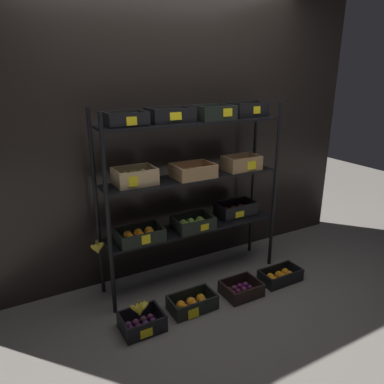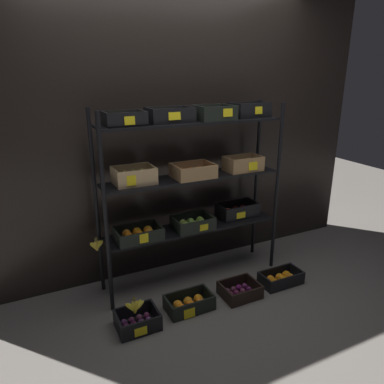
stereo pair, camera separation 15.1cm
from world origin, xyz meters
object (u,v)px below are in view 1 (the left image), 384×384
crate_ground_orange (192,304)px  banana_bunch_loose (139,308)px  display_rack (191,175)px  crate_ground_center_plum (241,290)px  crate_ground_plum (142,324)px  crate_ground_right_orange (280,276)px

crate_ground_orange → banana_bunch_loose: (-0.46, -0.03, 0.14)m
display_rack → crate_ground_orange: (-0.22, -0.42, -0.93)m
display_rack → banana_bunch_loose: display_rack is taller
crate_ground_center_plum → banana_bunch_loose: bearing=-179.5°
crate_ground_orange → crate_ground_plum: bearing=-176.1°
crate_ground_orange → crate_ground_right_orange: bearing=-1.7°
crate_ground_plum → crate_ground_right_orange: bearing=0.2°
crate_ground_plum → banana_bunch_loose: size_ratio=1.95×
display_rack → crate_ground_center_plum: size_ratio=5.35×
crate_ground_plum → display_rack: bearing=34.5°
display_rack → crate_ground_plum: bearing=-145.5°
display_rack → banana_bunch_loose: bearing=-146.1°
crate_ground_plum → crate_ground_right_orange: (1.33, 0.00, 0.00)m
display_rack → crate_ground_plum: size_ratio=5.47×
crate_ground_orange → banana_bunch_loose: 0.48m
display_rack → crate_ground_right_orange: bearing=-33.5°
crate_ground_plum → crate_ground_orange: bearing=3.9°
display_rack → banana_bunch_loose: (-0.68, -0.45, -0.80)m
crate_ground_plum → crate_ground_center_plum: (0.90, 0.01, -0.00)m
crate_ground_center_plum → banana_bunch_loose: size_ratio=2.00×
crate_ground_plum → crate_ground_center_plum: size_ratio=0.98×
crate_ground_center_plum → crate_ground_right_orange: 0.43m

